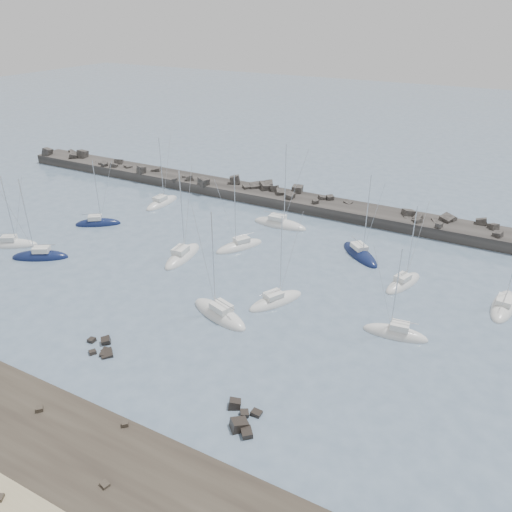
% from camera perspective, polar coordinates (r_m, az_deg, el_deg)
% --- Properties ---
extents(ground, '(400.00, 400.00, 0.00)m').
position_cam_1_polar(ground, '(59.26, -8.24, -6.63)').
color(ground, slate).
rests_on(ground, ground).
extents(rock_shelf, '(140.00, 12.00, 1.75)m').
position_cam_1_polar(rock_shelf, '(47.68, -24.58, -19.19)').
color(rock_shelf, '#2B241E').
rests_on(rock_shelf, ground).
extents(rock_cluster_near, '(4.37, 3.22, 1.36)m').
position_cam_1_polar(rock_cluster_near, '(55.47, -17.01, -10.26)').
color(rock_cluster_near, black).
rests_on(rock_cluster_near, ground).
extents(rock_cluster_far, '(4.00, 3.85, 1.71)m').
position_cam_1_polar(rock_cluster_far, '(45.64, -1.72, -18.31)').
color(rock_cluster_far, black).
rests_on(rock_cluster_far, ground).
extents(breakwater, '(115.00, 7.06, 4.99)m').
position_cam_1_polar(breakwater, '(91.78, 1.73, 6.45)').
color(breakwater, '#2A2825').
rests_on(breakwater, ground).
extents(sailboat_0, '(7.49, 5.67, 11.81)m').
position_cam_1_polar(sailboat_0, '(83.03, -26.04, 1.15)').
color(sailboat_0, silver).
rests_on(sailboat_0, ground).
extents(sailboat_1, '(2.74, 8.20, 12.91)m').
position_cam_1_polar(sailboat_1, '(92.05, -10.70, 5.94)').
color(sailboat_1, silver).
rests_on(sailboat_1, ground).
extents(sailboat_2, '(8.10, 6.08, 12.73)m').
position_cam_1_polar(sailboat_2, '(77.47, -23.42, -0.08)').
color(sailboat_2, '#0F1940').
rests_on(sailboat_2, ground).
extents(sailboat_3, '(3.43, 8.80, 13.70)m').
position_cam_1_polar(sailboat_3, '(71.93, -8.40, -0.06)').
color(sailboat_3, silver).
rests_on(sailboat_3, ground).
extents(sailboat_4, '(9.26, 3.04, 14.51)m').
position_cam_1_polar(sailboat_4, '(81.65, 2.74, 3.61)').
color(sailboat_4, silver).
rests_on(sailboat_4, ground).
extents(sailboat_5, '(9.11, 5.32, 13.85)m').
position_cam_1_polar(sailboat_5, '(58.53, -4.20, -6.69)').
color(sailboat_5, silver).
rests_on(sailboat_5, ground).
extents(sailboat_6, '(5.96, 7.97, 12.40)m').
position_cam_1_polar(sailboat_6, '(74.09, -1.90, 1.07)').
color(sailboat_6, silver).
rests_on(sailboat_6, ground).
extents(sailboat_7, '(5.72, 7.87, 12.14)m').
position_cam_1_polar(sailboat_7, '(60.86, 2.27, -5.20)').
color(sailboat_7, silver).
rests_on(sailboat_7, ground).
extents(sailboat_8, '(7.98, 7.62, 13.32)m').
position_cam_1_polar(sailboat_8, '(73.28, 11.79, 0.15)').
color(sailboat_8, '#0F1940').
rests_on(sailboat_8, ground).
extents(sailboat_9, '(7.25, 2.98, 11.40)m').
position_cam_1_polar(sailboat_9, '(57.37, 15.63, -8.55)').
color(sailboat_9, silver).
rests_on(sailboat_9, ground).
extents(sailboat_10, '(4.40, 7.59, 11.57)m').
position_cam_1_polar(sailboat_10, '(67.23, 16.46, -3.03)').
color(sailboat_10, silver).
rests_on(sailboat_10, ground).
extents(sailboat_13, '(7.25, 6.01, 11.68)m').
position_cam_1_polar(sailboat_13, '(85.90, -17.61, 3.54)').
color(sailboat_13, '#0F1940').
rests_on(sailboat_13, ground).
extents(sailboat_14, '(3.25, 8.40, 12.95)m').
position_cam_1_polar(sailboat_14, '(66.76, 26.41, -5.19)').
color(sailboat_14, silver).
rests_on(sailboat_14, ground).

